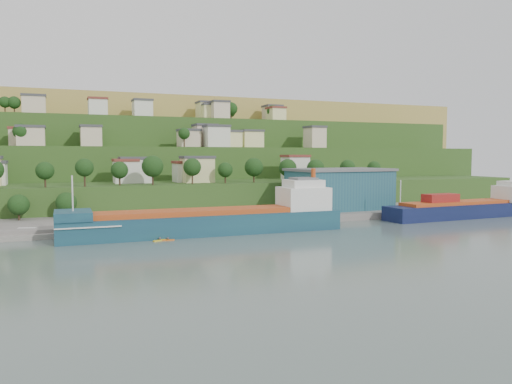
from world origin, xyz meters
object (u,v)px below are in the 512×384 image
warehouse (339,189)px  cargo_ship_far (469,209)px  kayak_orange (168,239)px  cargo_ship_near (215,222)px

warehouse → cargo_ship_far: bearing=-32.5°
cargo_ship_far → kayak_orange: bearing=-177.6°
warehouse → kayak_orange: size_ratio=10.80×
kayak_orange → cargo_ship_far: bearing=17.4°
warehouse → kayak_orange: 66.53m
cargo_ship_near → kayak_orange: 14.32m
warehouse → kayak_orange: warehouse is taller
cargo_ship_far → warehouse: size_ratio=1.72×
cargo_ship_far → kayak_orange: cargo_ship_far is taller
cargo_ship_near → cargo_ship_far: 81.75m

